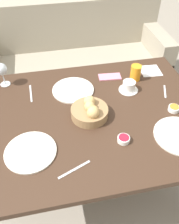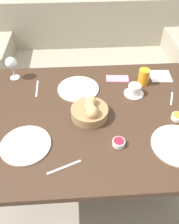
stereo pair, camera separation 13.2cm
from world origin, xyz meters
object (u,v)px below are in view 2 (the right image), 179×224
juice_glass (144,77)px  jam_bowl_berry (119,143)px  plate_far_center (78,89)px  jam_bowl_honey (177,117)px  knife_silver (37,88)px  wine_glass (11,64)px  bread_basket (90,111)px  cell_phone (117,79)px  plate_near_left (26,145)px  coffee_cup (134,90)px  fork_silver (64,167)px  couch (90,65)px  spoon_coffee (172,98)px  plate_near_right (178,145)px  napkin (160,76)px

juice_glass → jam_bowl_berry: 0.55m
plate_far_center → jam_bowl_honey: bearing=-29.0°
plate_far_center → knife_silver: 0.27m
wine_glass → jam_bowl_honey: size_ratio=2.46×
bread_basket → cell_phone: bearing=58.7°
plate_near_left → jam_bowl_berry: jam_bowl_berry is taller
knife_silver → jam_bowl_berry: bearing=-46.9°
coffee_cup → jam_bowl_honey: (0.20, -0.23, -0.01)m
wine_glass → fork_silver: (0.34, -0.73, -0.11)m
plate_far_center → cell_phone: size_ratio=1.69×
couch → knife_silver: size_ratio=10.32×
knife_silver → coffee_cup: bearing=-8.6°
knife_silver → wine_glass: bearing=141.3°
couch → knife_silver: 1.01m
plate_near_left → spoon_coffee: bearing=20.0°
jam_bowl_honey → cell_phone: (-0.27, 0.39, -0.01)m
jam_bowl_honey → fork_silver: jam_bowl_honey is taller
plate_near_left → plate_near_right: same height
bread_basket → knife_silver: bread_basket is taller
plate_near_right → wine_glass: 1.12m
knife_silver → cell_phone: (0.53, 0.07, 0.00)m
juice_glass → cell_phone: juice_glass is taller
plate_near_right → fork_silver: 0.57m
jam_bowl_honey → knife_silver: bearing=158.1°
coffee_cup → spoon_coffee: bearing=-15.0°
wine_glass → juice_glass: bearing=-7.6°
plate_far_center → cell_phone: (0.27, 0.09, -0.00)m
napkin → jam_bowl_berry: bearing=-123.6°
juice_glass → fork_silver: (-0.51, -0.61, -0.05)m
plate_near_left → fork_silver: plate_near_left is taller
couch → bread_basket: size_ratio=8.34×
plate_far_center → wine_glass: wine_glass is taller
fork_silver → jam_bowl_honey: bearing=23.9°
plate_near_left → spoon_coffee: plate_near_left is taller
juice_glass → fork_silver: 0.80m
bread_basket → jam_bowl_berry: (0.13, -0.21, -0.03)m
bread_basket → jam_bowl_honey: bread_basket is taller
coffee_cup → fork_silver: bearing=-130.1°
spoon_coffee → napkin: (-0.00, 0.24, 0.00)m
wine_glass → jam_bowl_berry: size_ratio=2.46×
fork_silver → spoon_coffee: bearing=34.6°
couch → cell_phone: 0.88m
couch → fork_silver: bearing=-98.5°
juice_glass → coffee_cup: (-0.08, -0.11, -0.02)m
spoon_coffee → napkin: bearing=90.7°
napkin → juice_glass: bearing=-153.9°
plate_far_center → knife_silver: bearing=174.7°
bread_basket → cell_phone: size_ratio=1.33×
knife_silver → spoon_coffee: same height
wine_glass → jam_bowl_honey: (0.96, -0.45, -0.10)m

